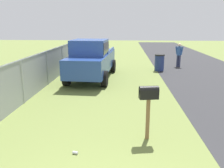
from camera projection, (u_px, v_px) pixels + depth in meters
name	position (u px, v px, depth m)	size (l,w,h in m)	color
mailbox	(149.00, 97.00, 5.69)	(0.27, 0.49, 1.39)	brown
pickup_truck	(92.00, 58.00, 12.19)	(5.29, 2.32, 2.09)	#284793
trash_bin	(159.00, 62.00, 14.48)	(0.60, 0.60, 1.03)	navy
pedestrian	(179.00, 53.00, 15.73)	(0.33, 0.49, 1.58)	#2D3351
fence_section	(36.00, 72.00, 9.75)	(13.67, 0.07, 1.63)	#9EA3A8
litter_can_midfield_b	(75.00, 153.00, 5.24)	(0.07, 0.07, 0.12)	silver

